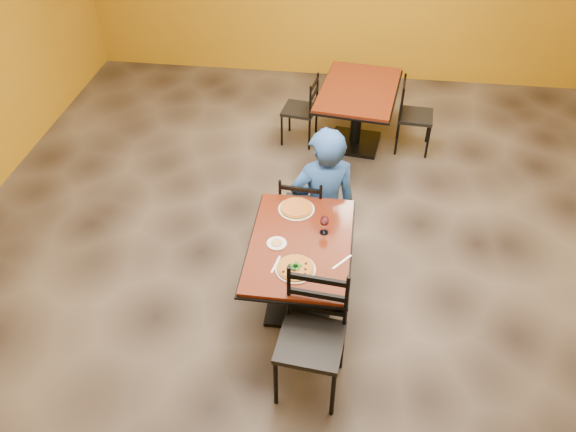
# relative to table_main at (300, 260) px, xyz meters

# --- Properties ---
(floor) EXTENTS (7.00, 8.00, 0.01)m
(floor) POSITION_rel_table_main_xyz_m (0.00, 0.50, -0.56)
(floor) COLOR black
(floor) RESTS_ON ground
(table_main) EXTENTS (0.83, 1.23, 0.75)m
(table_main) POSITION_rel_table_main_xyz_m (0.00, 0.00, 0.00)
(table_main) COLOR maroon
(table_main) RESTS_ON floor
(table_second) EXTENTS (1.02, 1.39, 0.75)m
(table_second) POSITION_rel_table_main_xyz_m (0.37, 2.67, 0.00)
(table_second) COLOR maroon
(table_second) RESTS_ON floor
(chair_main_near) EXTENTS (0.51, 0.51, 1.03)m
(chair_main_near) POSITION_rel_table_main_xyz_m (0.17, -0.78, -0.04)
(chair_main_near) COLOR black
(chair_main_near) RESTS_ON floor
(chair_main_far) EXTENTS (0.43, 0.43, 0.89)m
(chair_main_far) POSITION_rel_table_main_xyz_m (-0.06, 0.79, -0.11)
(chair_main_far) COLOR black
(chair_main_far) RESTS_ON floor
(chair_second_left) EXTENTS (0.43, 0.43, 0.84)m
(chair_second_left) POSITION_rel_table_main_xyz_m (-0.32, 2.67, -0.14)
(chair_second_left) COLOR black
(chair_second_left) RESTS_ON floor
(chair_second_right) EXTENTS (0.42, 0.42, 0.87)m
(chair_second_right) POSITION_rel_table_main_xyz_m (1.05, 2.67, -0.12)
(chair_second_right) COLOR black
(chair_second_right) RESTS_ON floor
(diner) EXTENTS (0.74, 0.60, 1.31)m
(diner) POSITION_rel_table_main_xyz_m (0.12, 0.83, 0.10)
(diner) COLOR #1C3E9C
(diner) RESTS_ON floor
(plate_main) EXTENTS (0.31, 0.31, 0.01)m
(plate_main) POSITION_rel_table_main_xyz_m (-0.00, -0.30, 0.20)
(plate_main) COLOR white
(plate_main) RESTS_ON table_main
(pizza_main) EXTENTS (0.28, 0.28, 0.02)m
(pizza_main) POSITION_rel_table_main_xyz_m (-0.00, -0.30, 0.21)
(pizza_main) COLOR #922A0A
(pizza_main) RESTS_ON plate_main
(plate_far) EXTENTS (0.31, 0.31, 0.01)m
(plate_far) POSITION_rel_table_main_xyz_m (-0.08, 0.41, 0.20)
(plate_far) COLOR white
(plate_far) RESTS_ON table_main
(pizza_far) EXTENTS (0.28, 0.28, 0.02)m
(pizza_far) POSITION_rel_table_main_xyz_m (-0.08, 0.41, 0.21)
(pizza_far) COLOR orange
(pizza_far) RESTS_ON plate_far
(side_plate) EXTENTS (0.16, 0.16, 0.01)m
(side_plate) POSITION_rel_table_main_xyz_m (-0.19, -0.04, 0.20)
(side_plate) COLOR white
(side_plate) RESTS_ON table_main
(dip) EXTENTS (0.09, 0.09, 0.01)m
(dip) POSITION_rel_table_main_xyz_m (-0.19, -0.04, 0.21)
(dip) COLOR tan
(dip) RESTS_ON side_plate
(wine_glass) EXTENTS (0.08, 0.08, 0.18)m
(wine_glass) POSITION_rel_table_main_xyz_m (0.18, 0.15, 0.28)
(wine_glass) COLOR white
(wine_glass) RESTS_ON table_main
(fork) EXTENTS (0.05, 0.19, 0.00)m
(fork) POSITION_rel_table_main_xyz_m (-0.16, -0.27, 0.20)
(fork) COLOR silver
(fork) RESTS_ON table_main
(knife) EXTENTS (0.14, 0.17, 0.00)m
(knife) POSITION_rel_table_main_xyz_m (0.34, -0.17, 0.20)
(knife) COLOR silver
(knife) RESTS_ON table_main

